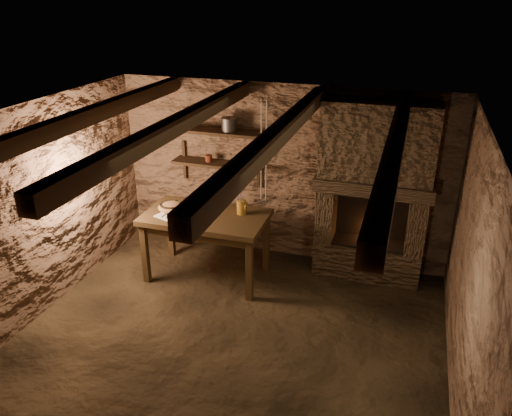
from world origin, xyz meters
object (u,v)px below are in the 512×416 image
(work_table, at_px, (207,243))
(stoneware_jug, at_px, (242,200))
(wooden_bowl, at_px, (171,207))
(red_pot, at_px, (380,229))
(iron_stockpot, at_px, (229,125))

(work_table, distance_m, stoneware_jug, 0.75)
(work_table, relative_size, stoneware_jug, 3.65)
(wooden_bowl, height_order, red_pot, red_pot)
(wooden_bowl, distance_m, iron_stockpot, 1.30)
(iron_stockpot, distance_m, red_pot, 2.35)
(wooden_bowl, relative_size, red_pot, 0.61)
(red_pot, bearing_deg, stoneware_jug, -164.96)
(stoneware_jug, relative_size, wooden_bowl, 1.28)
(wooden_bowl, bearing_deg, red_pot, 13.43)
(wooden_bowl, bearing_deg, work_table, -0.52)
(wooden_bowl, height_order, iron_stockpot, iron_stockpot)
(work_table, height_order, wooden_bowl, wooden_bowl)
(stoneware_jug, xyz_separation_m, iron_stockpot, (-0.36, 0.57, 0.78))
(work_table, xyz_separation_m, iron_stockpot, (0.07, 0.74, 1.37))
(iron_stockpot, bearing_deg, wooden_bowl, -126.23)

